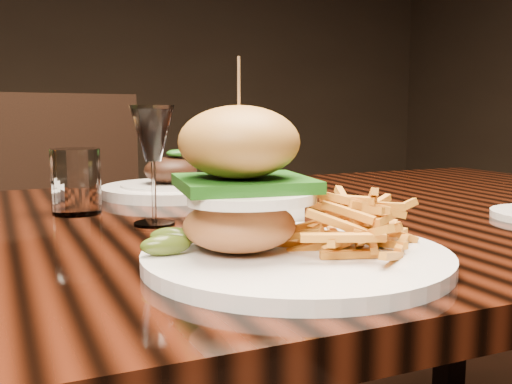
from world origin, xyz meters
name	(u,v)px	position (x,y,z in m)	size (l,w,h in m)	color
dining_table	(256,267)	(0.00, 0.00, 0.67)	(1.60, 0.90, 0.75)	black
burger_plate	(287,213)	(-0.08, -0.27, 0.80)	(0.31, 0.31, 0.21)	silver
ramekin	(260,214)	(-0.03, -0.09, 0.77)	(0.09, 0.09, 0.04)	silver
wine_glass	(153,138)	(-0.15, 0.00, 0.87)	(0.06, 0.06, 0.16)	white
water_tumbler	(76,181)	(-0.24, 0.13, 0.80)	(0.07, 0.07, 0.10)	white
far_dish	(171,186)	(-0.06, 0.26, 0.77)	(0.25, 0.25, 0.08)	silver
chair_far	(87,242)	(-0.12, 0.89, 0.54)	(0.59, 0.59, 0.95)	black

